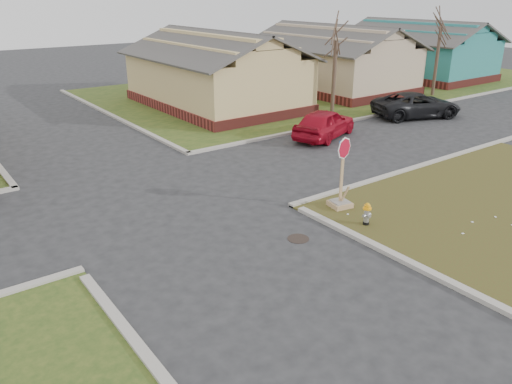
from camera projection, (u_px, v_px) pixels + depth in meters
ground at (226, 254)px, 13.79m from camera, size 120.00×120.00×0.00m
verge_far_right at (335, 83)px, 39.33m from camera, size 37.00×19.00×0.05m
curbs at (149, 198)px, 17.54m from camera, size 80.00×40.00×0.12m
manhole at (298, 239)px, 14.63m from camera, size 0.64×0.64×0.01m
side_house_yellow at (215, 71)px, 30.81m from camera, size 7.60×11.60×4.70m
side_house_tan at (332, 59)px, 36.30m from camera, size 7.60×11.60×4.70m
side_house_teal at (418, 50)px, 41.79m from camera, size 7.60×11.60×4.70m
tree_mid_right at (334, 79)px, 28.31m from camera, size 0.22×0.22×4.20m
tree_far_right at (437, 60)px, 33.92m from camera, size 0.22×0.22×4.76m
fire_hydrant at (367, 213)px, 15.28m from camera, size 0.27×0.27×0.72m
stop_sign at (341, 192)px, 16.52m from camera, size 0.68×0.67×2.41m
red_sedan at (324, 123)px, 24.53m from camera, size 4.59×3.11×1.45m
dark_pickup at (417, 105)px, 28.64m from camera, size 5.57×3.98×1.41m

